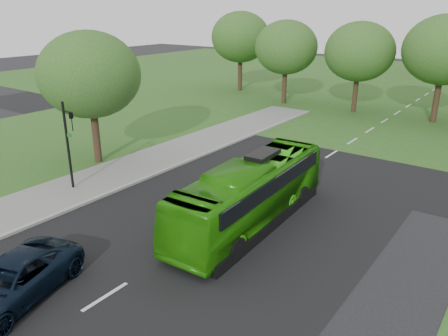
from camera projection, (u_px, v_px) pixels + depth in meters
name	position (u px, v px, depth m)	size (l,w,h in m)	color
ground	(209.00, 232.00, 20.13)	(160.00, 160.00, 0.00)	black
street_surfaces	(368.00, 127.00, 37.55)	(120.00, 120.00, 0.15)	black
tree_park_a	(286.00, 47.00, 45.11)	(6.48, 6.48, 8.61)	black
tree_park_b	(359.00, 52.00, 41.20)	(6.55, 6.55, 8.59)	black
tree_park_c	(445.00, 50.00, 37.26)	(7.00, 7.00, 9.30)	black
tree_park_f	(240.00, 37.00, 52.33)	(7.03, 7.03, 9.38)	black
tree_side_near	(90.00, 75.00, 27.31)	(6.38, 6.38, 8.48)	black
bus	(251.00, 193.00, 20.53)	(2.54, 10.85, 3.02)	#2B950D
suv	(11.00, 281.00, 15.20)	(2.51, 5.44, 1.51)	black
traffic_light	(69.00, 140.00, 23.70)	(0.81, 0.21, 5.05)	black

